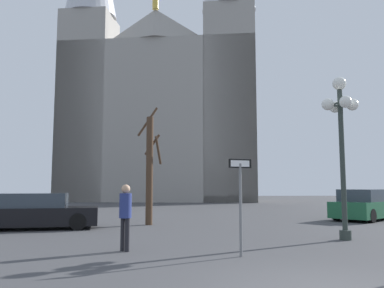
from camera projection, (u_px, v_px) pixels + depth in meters
name	position (u px, v px, depth m)	size (l,w,h in m)	color
cathedral	(160.00, 90.00, 45.25)	(22.71, 13.31, 37.15)	gray
one_way_arrow_sign	(240.00, 196.00, 9.54)	(0.58, 0.20, 2.34)	slate
street_lamp	(341.00, 126.00, 12.66)	(1.20, 1.20, 5.23)	#2D3833
bare_tree	(150.00, 167.00, 17.31)	(1.14, 1.14, 5.30)	#473323
parked_car_near_black	(37.00, 212.00, 15.43)	(4.77, 2.51, 1.40)	black
parked_car_far_green	(366.00, 205.00, 19.60)	(4.62, 4.33, 1.51)	#1E5B38
pedestrian_walking	(125.00, 210.00, 10.25)	(0.32, 0.32, 1.72)	black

